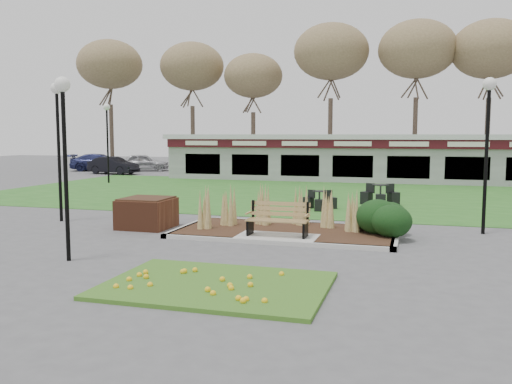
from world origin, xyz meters
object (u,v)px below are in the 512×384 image
(brick_planter, at_px, (147,213))
(bistro_set_b, at_px, (380,199))
(food_pavilion, at_px, (355,157))
(lamp_post_near_left, at_px, (64,128))
(car_black, at_px, (113,165))
(car_blue, at_px, (100,162))
(lamp_post_near_right, at_px, (488,121))
(lamp_post_far_left, at_px, (107,125))
(park_bench, at_px, (278,219))
(bistro_set_a, at_px, (320,203))
(car_silver, at_px, (143,162))
(lamp_post_mid_left, at_px, (58,121))

(brick_planter, distance_m, bistro_set_b, 9.90)
(brick_planter, distance_m, food_pavilion, 19.49)
(lamp_post_near_left, relative_size, car_black, 1.08)
(car_blue, bearing_deg, bistro_set_b, -141.20)
(lamp_post_near_right, bearing_deg, lamp_post_far_left, 149.28)
(park_bench, bearing_deg, car_black, 130.34)
(lamp_post_near_right, bearing_deg, brick_planter, -169.57)
(lamp_post_near_left, bearing_deg, food_pavilion, 80.23)
(food_pavilion, height_order, lamp_post_near_left, lamp_post_near_left)
(bistro_set_a, xyz_separation_m, car_silver, (-17.22, 18.14, 0.43))
(brick_planter, bearing_deg, food_pavilion, 76.94)
(brick_planter, height_order, lamp_post_far_left, lamp_post_far_left)
(park_bench, relative_size, bistro_set_a, 1.28)
(lamp_post_near_left, distance_m, lamp_post_mid_left, 6.13)
(brick_planter, bearing_deg, car_silver, 118.28)
(park_bench, height_order, car_blue, car_blue)
(park_bench, height_order, car_silver, car_silver)
(park_bench, bearing_deg, food_pavilion, 90.00)
(car_silver, bearing_deg, food_pavilion, -129.09)
(lamp_post_near_left, bearing_deg, lamp_post_far_left, 119.04)
(bistro_set_a, bearing_deg, bistro_set_b, 39.26)
(food_pavilion, distance_m, lamp_post_near_right, 18.10)
(lamp_post_far_left, distance_m, car_blue, 11.76)
(car_black, bearing_deg, food_pavilion, -85.00)
(food_pavilion, height_order, car_black, food_pavilion)
(food_pavilion, bearing_deg, park_bench, -90.00)
(lamp_post_mid_left, bearing_deg, brick_planter, -5.95)
(park_bench, bearing_deg, brick_planter, 170.31)
(bistro_set_b, distance_m, car_silver, 25.38)
(food_pavilion, relative_size, bistro_set_a, 18.47)
(park_bench, xyz_separation_m, car_silver, (-17.15, 24.45, 0.10))
(park_bench, height_order, car_black, car_black)
(brick_planter, bearing_deg, car_blue, 125.22)
(lamp_post_far_left, bearing_deg, bistro_set_a, -29.23)
(lamp_post_mid_left, bearing_deg, lamp_post_far_left, 115.46)
(bistro_set_a, bearing_deg, food_pavilion, 90.32)
(park_bench, distance_m, bistro_set_a, 6.32)
(food_pavilion, xyz_separation_m, car_blue, (-20.52, 3.87, -0.79))
(car_silver, bearing_deg, bistro_set_a, -160.14)
(lamp_post_near_left, height_order, lamp_post_near_right, lamp_post_near_right)
(brick_planter, height_order, car_blue, car_blue)
(brick_planter, distance_m, lamp_post_near_left, 5.20)
(food_pavilion, height_order, bistro_set_a, food_pavilion)
(bistro_set_b, bearing_deg, brick_planter, -132.19)
(food_pavilion, relative_size, car_black, 6.38)
(brick_planter, distance_m, bistro_set_a, 7.14)
(lamp_post_near_right, bearing_deg, bistro_set_b, 120.82)
(car_silver, xyz_separation_m, car_blue, (-3.37, -0.87, -0.01))
(car_silver, bearing_deg, bistro_set_b, -153.80)
(brick_planter, height_order, bistro_set_a, brick_planter)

